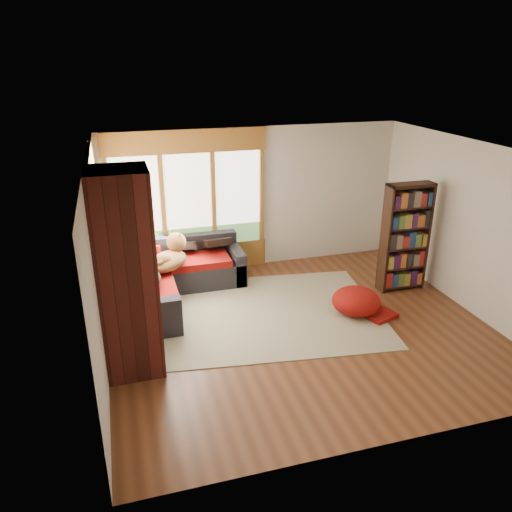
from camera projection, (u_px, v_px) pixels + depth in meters
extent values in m
plane|color=#542C17|center=(300.00, 327.00, 7.42)|extent=(5.50, 5.50, 0.00)
plane|color=white|center=(306.00, 152.00, 6.43)|extent=(5.50, 5.50, 0.00)
cube|color=silver|center=(254.00, 199.00, 9.15)|extent=(5.50, 0.04, 2.60)
cube|color=silver|center=(399.00, 337.00, 4.70)|extent=(5.50, 0.04, 2.60)
cube|color=silver|center=(97.00, 268.00, 6.22)|extent=(0.04, 5.00, 2.60)
cube|color=silver|center=(471.00, 228.00, 7.64)|extent=(0.04, 5.00, 2.60)
cube|color=#9A6627|center=(189.00, 202.00, 8.79)|extent=(2.82, 0.10, 1.90)
cube|color=white|center=(189.00, 202.00, 8.79)|extent=(2.54, 0.09, 1.62)
cube|color=#9A6627|center=(99.00, 233.00, 7.27)|extent=(0.10, 2.62, 1.90)
cube|color=white|center=(99.00, 233.00, 7.27)|extent=(0.09, 2.36, 1.62)
cube|color=#849866|center=(98.00, 192.00, 7.87)|extent=(0.03, 0.72, 0.90)
cube|color=#471914|center=(127.00, 276.00, 5.99)|extent=(0.70, 0.70, 2.60)
cube|color=black|center=(170.00, 273.00, 8.73)|extent=(2.20, 0.90, 0.42)
cube|color=black|center=(166.00, 245.00, 8.89)|extent=(2.20, 0.20, 0.38)
cube|color=black|center=(226.00, 262.00, 8.96)|extent=(0.20, 0.90, 0.60)
cube|color=maroon|center=(164.00, 262.00, 8.50)|extent=(1.90, 0.66, 0.12)
cube|color=black|center=(135.00, 293.00, 7.99)|extent=(0.90, 2.20, 0.42)
cube|color=black|center=(109.00, 273.00, 7.75)|extent=(0.20, 2.20, 0.38)
cube|color=black|center=(138.00, 318.00, 7.07)|extent=(0.90, 0.20, 0.60)
cube|color=maroon|center=(142.00, 286.00, 7.61)|extent=(0.66, 1.20, 0.12)
cube|color=maroon|center=(138.00, 263.00, 8.45)|extent=(0.66, 0.66, 0.12)
cube|color=beige|center=(265.00, 313.00, 7.81)|extent=(3.84, 3.12, 0.01)
cube|color=black|center=(425.00, 236.00, 8.41)|extent=(0.04, 0.26, 1.85)
cube|color=black|center=(385.00, 240.00, 8.22)|extent=(0.04, 0.26, 1.85)
cube|color=black|center=(401.00, 235.00, 8.42)|extent=(0.79, 0.02, 1.85)
cube|color=black|center=(399.00, 285.00, 8.64)|extent=(0.71, 0.24, 0.03)
cube|color=black|center=(402.00, 266.00, 8.51)|extent=(0.71, 0.24, 0.03)
cube|color=black|center=(404.00, 247.00, 8.38)|extent=(0.71, 0.24, 0.03)
cube|color=black|center=(406.00, 227.00, 8.24)|extent=(0.71, 0.24, 0.03)
cube|color=black|center=(409.00, 207.00, 8.11)|extent=(0.71, 0.24, 0.03)
cube|color=black|center=(411.00, 186.00, 7.98)|extent=(0.71, 0.24, 0.03)
cube|color=#726659|center=(406.00, 238.00, 8.30)|extent=(0.67, 0.18, 1.69)
ellipsoid|color=maroon|center=(356.00, 300.00, 7.75)|extent=(0.99, 0.99, 0.41)
ellipsoid|color=brown|center=(167.00, 257.00, 8.01)|extent=(0.91, 0.94, 0.27)
sphere|color=brown|center=(176.00, 244.00, 8.21)|extent=(0.45, 0.45, 0.32)
cone|color=brown|center=(174.00, 238.00, 8.12)|extent=(0.17, 0.17, 0.14)
ellipsoid|color=#332517|center=(145.00, 274.00, 7.47)|extent=(0.58, 0.78, 0.24)
sphere|color=#332517|center=(140.00, 261.00, 7.65)|extent=(0.33, 0.33, 0.29)
cone|color=#332517|center=(140.00, 255.00, 7.56)|extent=(0.12, 0.12, 0.12)
cube|color=black|center=(206.00, 235.00, 8.89)|extent=(0.45, 0.12, 0.45)
cube|color=black|center=(172.00, 238.00, 8.73)|extent=(0.45, 0.12, 0.45)
cube|color=black|center=(119.00, 253.00, 8.08)|extent=(0.45, 0.12, 0.45)
cube|color=black|center=(121.00, 280.00, 7.11)|extent=(0.45, 0.12, 0.45)
cube|color=maroon|center=(137.00, 241.00, 8.58)|extent=(0.42, 0.12, 0.42)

